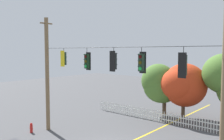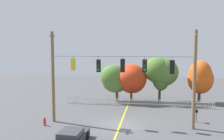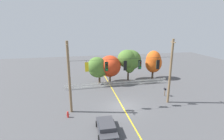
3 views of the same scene
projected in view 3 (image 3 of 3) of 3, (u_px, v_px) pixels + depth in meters
ground at (122, 107)px, 22.71m from camera, size 80.00×80.00×0.00m
lane_centerline_stripe at (122, 107)px, 22.71m from camera, size 0.16×36.00×0.01m
signal_support_span at (123, 74)px, 21.53m from camera, size 13.71×1.10×8.97m
traffic_signal_eastbound_side at (87, 67)px, 20.29m from camera, size 0.43×0.38×1.36m
traffic_signal_northbound_primary at (107, 67)px, 20.83m from camera, size 0.43×0.38×1.51m
traffic_signal_southbound_primary at (125, 65)px, 21.26m from camera, size 0.43×0.38×1.47m
traffic_signal_westbound_side at (140, 65)px, 21.69m from camera, size 0.43×0.38×1.47m
traffic_signal_northbound_secondary at (158, 64)px, 22.18m from camera, size 0.43×0.38×1.56m
white_picket_fence at (118, 84)px, 30.18m from camera, size 18.75×0.06×1.01m
autumn_maple_near_fence at (98, 68)px, 30.69m from camera, size 3.81×3.12×5.12m
autumn_maple_mid at (110, 66)px, 31.30m from camera, size 4.08×4.20×5.22m
autumn_oak_far_east at (129, 60)px, 32.49m from camera, size 4.76×4.07×6.16m
autumn_maple_far_west at (153, 62)px, 34.02m from camera, size 3.35×3.03×5.74m
parked_car at (107, 128)px, 17.04m from camera, size 2.06×4.02×1.15m
fire_hydrant at (68, 114)px, 19.98m from camera, size 0.38×0.22×0.77m
roadside_mailbox at (165, 89)px, 25.87m from camera, size 0.25×0.44×1.32m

